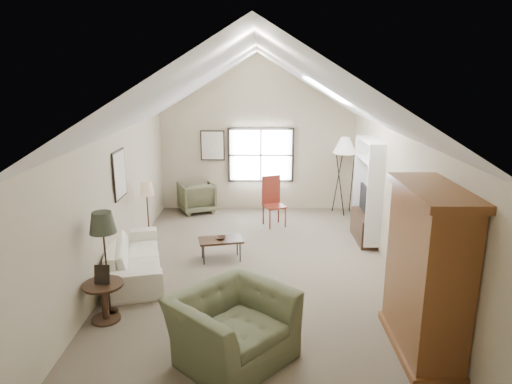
{
  "coord_description": "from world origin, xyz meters",
  "views": [
    {
      "loc": [
        0.06,
        -7.72,
        3.55
      ],
      "look_at": [
        0.0,
        0.4,
        1.4
      ],
      "focal_mm": 32.0,
      "sensor_mm": 36.0,
      "label": 1
    }
  ],
  "objects_px": {
    "sofa": "(134,256)",
    "coffee_table": "(221,249)",
    "side_chair": "(274,202)",
    "side_table": "(105,302)",
    "armchair_near": "(233,327)",
    "armchair_far": "(197,197)",
    "armoire": "(427,272)"
  },
  "relations": [
    {
      "from": "sofa",
      "to": "coffee_table",
      "type": "bearing_deg",
      "value": -82.25
    },
    {
      "from": "sofa",
      "to": "side_chair",
      "type": "relative_size",
      "value": 2.0
    },
    {
      "from": "sofa",
      "to": "side_table",
      "type": "distance_m",
      "value": 1.6
    },
    {
      "from": "side_chair",
      "to": "armchair_near",
      "type": "bearing_deg",
      "value": -119.42
    },
    {
      "from": "armchair_far",
      "to": "coffee_table",
      "type": "height_order",
      "value": "armchair_far"
    },
    {
      "from": "coffee_table",
      "to": "sofa",
      "type": "bearing_deg",
      "value": -157.41
    },
    {
      "from": "sofa",
      "to": "side_table",
      "type": "height_order",
      "value": "sofa"
    },
    {
      "from": "sofa",
      "to": "armchair_near",
      "type": "xyz_separation_m",
      "value": [
        1.93,
        -2.52,
        0.1
      ]
    },
    {
      "from": "coffee_table",
      "to": "side_table",
      "type": "relative_size",
      "value": 1.42
    },
    {
      "from": "sofa",
      "to": "coffee_table",
      "type": "distance_m",
      "value": 1.65
    },
    {
      "from": "side_table",
      "to": "side_chair",
      "type": "relative_size",
      "value": 0.5
    },
    {
      "from": "sofa",
      "to": "side_table",
      "type": "relative_size",
      "value": 3.99
    },
    {
      "from": "sofa",
      "to": "armchair_near",
      "type": "height_order",
      "value": "armchair_near"
    },
    {
      "from": "side_chair",
      "to": "armoire",
      "type": "bearing_deg",
      "value": -92.36
    },
    {
      "from": "armchair_near",
      "to": "coffee_table",
      "type": "xyz_separation_m",
      "value": [
        -0.41,
        3.15,
        -0.23
      ]
    },
    {
      "from": "side_chair",
      "to": "side_table",
      "type": "bearing_deg",
      "value": -143.31
    },
    {
      "from": "armoire",
      "to": "side_table",
      "type": "bearing_deg",
      "value": 171.08
    },
    {
      "from": "armoire",
      "to": "armchair_near",
      "type": "relative_size",
      "value": 1.6
    },
    {
      "from": "armchair_near",
      "to": "armoire",
      "type": "bearing_deg",
      "value": -41.3
    },
    {
      "from": "armoire",
      "to": "side_chair",
      "type": "xyz_separation_m",
      "value": [
        -1.76,
        4.97,
        -0.51
      ]
    },
    {
      "from": "sofa",
      "to": "coffee_table",
      "type": "xyz_separation_m",
      "value": [
        1.52,
        0.63,
        -0.13
      ]
    },
    {
      "from": "side_table",
      "to": "side_chair",
      "type": "distance_m",
      "value": 5.03
    },
    {
      "from": "armchair_near",
      "to": "armchair_far",
      "type": "distance_m",
      "value": 6.46
    },
    {
      "from": "side_table",
      "to": "coffee_table",
      "type": "bearing_deg",
      "value": 55.76
    },
    {
      "from": "armoire",
      "to": "side_table",
      "type": "relative_size",
      "value": 3.74
    },
    {
      "from": "armchair_far",
      "to": "side_table",
      "type": "relative_size",
      "value": 1.46
    },
    {
      "from": "armchair_near",
      "to": "side_table",
      "type": "distance_m",
      "value": 2.14
    },
    {
      "from": "armchair_near",
      "to": "side_chair",
      "type": "height_order",
      "value": "side_chair"
    },
    {
      "from": "armoire",
      "to": "side_chair",
      "type": "bearing_deg",
      "value": 109.51
    },
    {
      "from": "side_table",
      "to": "armchair_far",
      "type": "bearing_deg",
      "value": 83.4
    },
    {
      "from": "armchair_near",
      "to": "sofa",
      "type": "bearing_deg",
      "value": 80.74
    },
    {
      "from": "sofa",
      "to": "armchair_far",
      "type": "xyz_separation_m",
      "value": [
        0.63,
        3.81,
        0.05
      ]
    }
  ]
}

